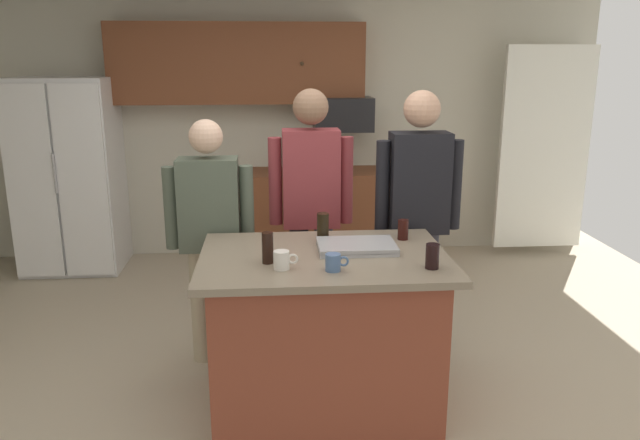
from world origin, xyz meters
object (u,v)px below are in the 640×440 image
(glass_pilsner, at_px, (323,227))
(serving_tray, at_px, (356,246))
(person_guest_left, at_px, (418,206))
(kitchen_island, at_px, (324,331))
(refrigerator, at_px, (69,176))
(mug_blue_stoneware, at_px, (282,260))
(tumbler_amber, at_px, (432,256))
(person_elder_center, at_px, (210,227))
(microwave_over_range, at_px, (343,114))
(mug_ceramic_white, at_px, (334,262))
(glass_short_whisky, at_px, (403,230))
(person_host_foreground, at_px, (311,201))
(glass_dark_ale, at_px, (268,248))

(glass_pilsner, distance_m, serving_tray, 0.28)
(person_guest_left, bearing_deg, kitchen_island, 0.00)
(refrigerator, distance_m, mug_blue_stoneware, 3.46)
(refrigerator, bearing_deg, tumbler_amber, -46.93)
(person_guest_left, relative_size, person_elder_center, 1.11)
(microwave_over_range, height_order, mug_ceramic_white, microwave_over_range)
(glass_short_whisky, height_order, glass_pilsner, glass_pilsner)
(person_elder_center, bearing_deg, person_host_foreground, 59.61)
(microwave_over_range, bearing_deg, refrigerator, -177.40)
(refrigerator, relative_size, mug_blue_stoneware, 14.41)
(kitchen_island, height_order, person_elder_center, person_elder_center)
(kitchen_island, bearing_deg, tumbler_amber, -26.31)
(mug_blue_stoneware, bearing_deg, kitchen_island, 42.07)
(glass_pilsner, bearing_deg, microwave_over_range, 80.78)
(person_elder_center, distance_m, glass_pilsner, 0.78)
(tumbler_amber, height_order, glass_dark_ale, glass_dark_ale)
(glass_short_whisky, bearing_deg, glass_dark_ale, -154.93)
(person_host_foreground, xyz_separation_m, mug_blue_stoneware, (-0.22, -1.05, -0.07))
(microwave_over_range, xyz_separation_m, glass_short_whisky, (0.08, -2.50, -0.46))
(person_guest_left, height_order, glass_short_whisky, person_guest_left)
(refrigerator, bearing_deg, glass_pilsner, -47.07)
(mug_blue_stoneware, distance_m, glass_short_whisky, 0.88)
(glass_dark_ale, distance_m, mug_ceramic_white, 0.37)
(refrigerator, relative_size, tumbler_amber, 13.76)
(refrigerator, bearing_deg, serving_tray, -47.26)
(glass_dark_ale, xyz_separation_m, glass_pilsner, (0.33, 0.40, -0.00))
(glass_pilsner, bearing_deg, serving_tray, -49.59)
(tumbler_amber, relative_size, glass_dark_ale, 0.78)
(serving_tray, bearing_deg, glass_short_whisky, 31.38)
(person_elder_center, xyz_separation_m, glass_short_whisky, (1.18, -0.36, 0.06))
(glass_dark_ale, bearing_deg, kitchen_island, 20.17)
(person_host_foreground, xyz_separation_m, glass_short_whisky, (0.52, -0.57, -0.06))
(kitchen_island, relative_size, glass_short_whisky, 11.45)
(refrigerator, distance_m, tumbler_amber, 3.99)
(kitchen_island, height_order, glass_short_whisky, glass_short_whisky)
(glass_dark_ale, distance_m, serving_tray, 0.54)
(person_elder_center, height_order, glass_dark_ale, person_elder_center)
(glass_short_whisky, bearing_deg, person_guest_left, 64.64)
(microwave_over_range, distance_m, person_host_foreground, 2.02)
(person_guest_left, bearing_deg, person_host_foreground, -59.27)
(person_guest_left, xyz_separation_m, glass_short_whisky, (-0.18, -0.37, -0.06))
(kitchen_island, relative_size, person_guest_left, 0.77)
(mug_blue_stoneware, bearing_deg, person_guest_left, 43.00)
(microwave_over_range, distance_m, mug_blue_stoneware, 3.09)
(serving_tray, bearing_deg, refrigerator, 132.74)
(mug_ceramic_white, xyz_separation_m, glass_short_whisky, (0.47, 0.53, 0.01))
(person_host_foreground, bearing_deg, glass_short_whisky, 40.93)
(kitchen_island, height_order, glass_dark_ale, glass_dark_ale)
(mug_blue_stoneware, bearing_deg, mug_ceramic_white, -10.53)
(person_elder_center, bearing_deg, glass_pilsner, 16.30)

